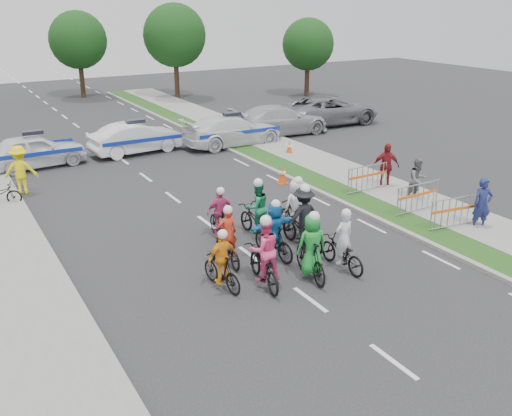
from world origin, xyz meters
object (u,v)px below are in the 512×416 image
rider_5 (274,233)px  rider_6 (227,244)px  marshal_hiviz (20,170)px  rider_2 (264,260)px  civilian_sedan (280,120)px  tree_2 (308,44)px  tree_1 (175,36)px  civilian_suv (329,110)px  tree_4 (78,40)px  rider_0 (342,249)px  rider_9 (220,219)px  spectator_1 (418,180)px  barrier_1 (418,199)px  rider_1 (311,252)px  spectator_0 (482,204)px  police_car_0 (35,151)px  barrier_2 (367,179)px  rider_3 (222,266)px  rider_8 (257,216)px  spectator_2 (386,166)px  barrier_0 (455,214)px  cone_1 (289,148)px  cone_0 (282,175)px  police_car_1 (137,138)px  rider_7 (296,213)px  police_car_2 (232,130)px  rider_4 (303,224)px

rider_5 → rider_6: (-1.32, 0.38, -0.18)m
marshal_hiviz → rider_6: bearing=131.2°
rider_2 → civilian_sedan: rider_2 is taller
rider_6 → tree_2: (18.81, 23.07, 3.25)m
rider_2 → tree_1: 30.54m
civilian_suv → tree_4: tree_4 is taller
rider_0 → marshal_hiviz: marshal_hiviz is taller
rider_9 → spectator_1: (7.94, -0.46, 0.14)m
barrier_1 → rider_2: bearing=-166.0°
rider_1 → tree_1: 30.43m
spectator_0 → spectator_1: bearing=107.6°
tree_1 → rider_5: bearing=-107.2°
police_car_0 → barrier_2: (10.38, -10.21, -0.19)m
rider_3 → tree_1: bearing=-119.0°
tree_2 → rider_6: bearing=-129.2°
rider_8 → barrier_2: rider_8 is taller
spectator_2 → barrier_1: 2.97m
rider_1 → rider_3: rider_1 is taller
barrier_1 → tree_1: 27.31m
barrier_0 → cone_1: size_ratio=2.86×
rider_8 → police_car_0: (-4.53, 11.79, 0.02)m
spectator_1 → cone_0: 5.35m
tree_2 → spectator_1: bearing=-115.2°
civilian_suv → spectator_0: bearing=162.5°
barrier_1 → cone_0: barrier_1 is taller
rider_5 → police_car_0: (-4.18, 13.38, -0.02)m
police_car_1 → spectator_2: size_ratio=2.47×
rider_7 → spectator_1: bearing=-172.2°
rider_3 → civilian_suv: (14.81, 15.13, 0.19)m
marshal_hiviz → cone_1: (12.03, -0.39, -0.60)m
police_car_2 → cone_1: police_car_2 is taller
civilian_sedan → cone_1: 4.45m
barrier_2 → tree_4: size_ratio=0.32×
rider_4 → tree_1: 28.50m
rider_6 → police_car_2: 13.86m
rider_1 → police_car_0: 15.58m
rider_9 → spectator_1: bearing=-179.1°
barrier_1 → barrier_2: (0.00, 2.63, 0.00)m
rider_1 → rider_9: bearing=-65.5°
barrier_0 → barrier_1: size_ratio=1.00×
rider_3 → police_car_2: 15.38m
rider_6 → rider_0: bearing=148.8°
rider_0 → barrier_1: bearing=-158.5°
spectator_0 → spectator_1: size_ratio=1.08×
civilian_sedan → barrier_2: (-2.49, -10.22, -0.24)m
police_car_1 → barrier_1: 14.15m
rider_4 → rider_8: size_ratio=1.04×
rider_1 → police_car_2: bearing=-98.9°
rider_5 → rider_6: size_ratio=1.02×
rider_7 → rider_9: bearing=-23.2°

